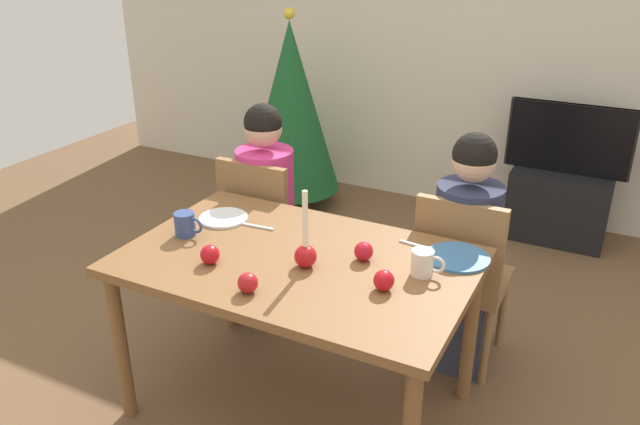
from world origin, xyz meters
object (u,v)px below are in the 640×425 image
chair_right (461,272)px  apple_by_left_plate (210,255)px  mug_right (423,263)px  apple_by_right_mug (364,251)px  tv_stand (558,205)px  christmas_tree (291,108)px  chair_left (264,227)px  mug_left (186,224)px  apple_near_candle (384,280)px  tv (570,139)px  plate_left (223,218)px  person_right_child (464,258)px  dining_table (298,276)px  candle_centerpiece (305,251)px  apple_far_edge (248,283)px  person_left_child (266,215)px  plate_right (457,257)px

chair_right → apple_by_left_plate: chair_right is taller
mug_right → apple_by_right_mug: bearing=178.9°
tv_stand → christmas_tree: 2.00m
chair_left → mug_left: bearing=-88.4°
tv_stand → apple_near_candle: (-0.35, -2.37, 0.55)m
chair_right → mug_left: (-1.05, -0.65, 0.29)m
tv → plate_left: 2.46m
person_right_child → mug_left: size_ratio=8.57×
plate_left → dining_table: bearing=-19.6°
christmas_tree → apple_near_candle: christmas_tree is taller
chair_left → apple_by_left_plate: bearing=-72.1°
person_right_child → candle_centerpiece: bearing=-123.8°
tv → apple_far_edge: 2.73m
person_left_child → plate_left: (0.07, -0.47, 0.19)m
chair_left → person_left_child: bearing=90.0°
person_right_child → candle_centerpiece: 0.86m
chair_left → person_left_child: (0.00, 0.03, 0.06)m
chair_left → tv_stand: (1.30, 1.69, -0.27)m
dining_table → apple_by_left_plate: size_ratio=17.88×
tv → tv_stand: bearing=-90.0°
chair_right → apple_by_right_mug: (-0.28, -0.50, 0.28)m
tv_stand → apple_by_right_mug: apple_by_right_mug is taller
tv_stand → tv: (-0.00, 0.00, 0.47)m
chair_left → plate_right: 1.19m
chair_left → tv_stand: size_ratio=1.41×
tv_stand → apple_by_right_mug: bearing=-103.0°
apple_near_candle → apple_by_right_mug: size_ratio=1.02×
person_right_child → mug_right: person_right_child is taller
plate_right → plate_left: bearing=-173.8°
chair_right → apple_by_right_mug: size_ratio=11.63×
chair_right → tv: 1.72m
tv → plate_right: (-0.18, -2.02, 0.05)m
person_right_child → tv_stand: size_ratio=1.83×
chair_right → person_left_child: size_ratio=0.77×
plate_left → chair_left: bearing=98.5°
tv_stand → apple_near_candle: size_ratio=8.12×
tv → mug_left: tv is taller
dining_table → person_right_child: size_ratio=1.19×
chair_right → plate_left: (-1.00, -0.44, 0.24)m
apple_by_left_plate → apple_by_right_mug: same height
person_right_child → mug_right: bearing=-93.2°
chair_right → mug_left: size_ratio=6.58×
candle_centerpiece → apple_near_candle: (0.34, -0.03, -0.03)m
person_right_child → apple_near_candle: person_right_child is taller
chair_right → mug_right: size_ratio=6.77×
plate_right → apple_near_candle: (-0.18, -0.36, 0.03)m
plate_right → apple_far_edge: bearing=-135.6°
apple_by_left_plate → candle_centerpiece: bearing=23.2°
person_left_child → plate_left: 0.51m
mug_left → plate_right: bearing=16.3°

